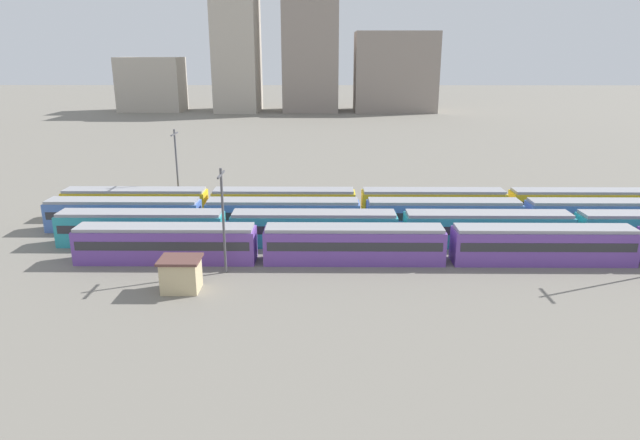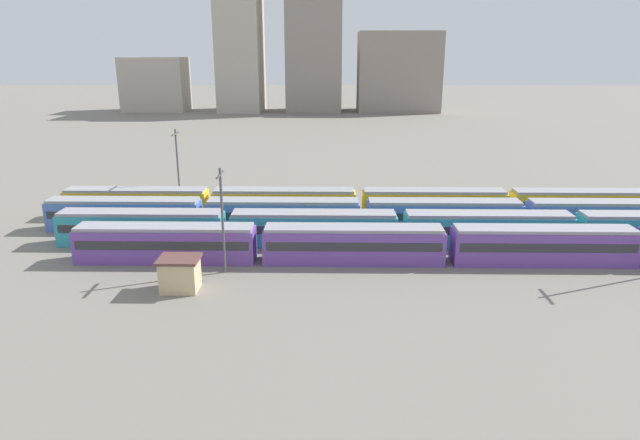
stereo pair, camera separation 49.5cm
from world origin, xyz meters
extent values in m
plane|color=slate|center=(0.00, 7.80, 0.00)|extent=(600.00, 600.00, 0.00)
cube|color=#6B429E|center=(-3.70, 0.00, 1.70)|extent=(18.00, 3.00, 3.40)
cube|color=#2D2D33|center=(-3.70, 0.00, 2.11)|extent=(17.20, 3.06, 0.90)
cube|color=#939399|center=(-3.70, 0.00, 3.57)|extent=(17.60, 2.70, 0.35)
cube|color=#6B429E|center=(15.20, 0.00, 1.70)|extent=(18.00, 3.00, 3.40)
cube|color=#2D2D33|center=(15.20, 0.00, 2.11)|extent=(17.20, 3.06, 0.90)
cube|color=#939399|center=(15.20, 0.00, 3.57)|extent=(17.60, 2.70, 0.35)
cube|color=#6B429E|center=(34.10, 0.00, 1.70)|extent=(18.00, 3.00, 3.40)
cube|color=#2D2D33|center=(34.10, 0.00, 2.11)|extent=(17.20, 3.06, 0.90)
cube|color=#939399|center=(34.10, 0.00, 3.57)|extent=(17.60, 2.70, 0.35)
cube|color=teal|center=(-7.82, 5.20, 1.70)|extent=(18.00, 3.00, 3.40)
cube|color=#2D2D33|center=(-7.82, 5.20, 2.11)|extent=(17.20, 3.06, 0.90)
cube|color=#939399|center=(-7.82, 5.20, 3.57)|extent=(17.60, 2.70, 0.35)
cube|color=teal|center=(11.08, 5.20, 1.70)|extent=(18.00, 3.00, 3.40)
cube|color=#2D2D33|center=(11.08, 5.20, 2.11)|extent=(17.20, 3.06, 0.90)
cube|color=#939399|center=(11.08, 5.20, 3.57)|extent=(17.60, 2.70, 0.35)
cube|color=teal|center=(29.98, 5.20, 1.70)|extent=(18.00, 3.00, 3.40)
cube|color=#2D2D33|center=(29.98, 5.20, 2.11)|extent=(17.20, 3.06, 0.90)
cube|color=#939399|center=(29.98, 5.20, 3.57)|extent=(17.60, 2.70, 0.35)
cube|color=#4C70BC|center=(-11.57, 10.40, 1.70)|extent=(18.00, 3.00, 3.40)
cube|color=#2D2D33|center=(-11.57, 10.40, 2.11)|extent=(17.20, 3.06, 0.90)
cube|color=#939399|center=(-11.57, 10.40, 3.57)|extent=(17.60, 2.70, 0.35)
cube|color=#4C70BC|center=(7.33, 10.40, 1.70)|extent=(18.00, 3.00, 3.40)
cube|color=#2D2D33|center=(7.33, 10.40, 2.11)|extent=(17.20, 3.06, 0.90)
cube|color=#939399|center=(7.33, 10.40, 3.57)|extent=(17.60, 2.70, 0.35)
cube|color=#4C70BC|center=(26.23, 10.40, 1.70)|extent=(18.00, 3.00, 3.40)
cube|color=#2D2D33|center=(26.23, 10.40, 2.11)|extent=(17.20, 3.06, 0.90)
cube|color=#939399|center=(26.23, 10.40, 3.57)|extent=(17.60, 2.70, 0.35)
cube|color=#4C70BC|center=(45.13, 10.40, 1.70)|extent=(18.00, 3.00, 3.40)
cube|color=#2D2D33|center=(45.13, 10.40, 2.11)|extent=(17.20, 3.06, 0.90)
cube|color=#939399|center=(45.13, 10.40, 3.57)|extent=(17.60, 2.70, 0.35)
cube|color=yellow|center=(-11.84, 15.60, 1.70)|extent=(18.00, 3.00, 3.40)
cube|color=#2D2D33|center=(-11.84, 15.60, 2.11)|extent=(17.20, 3.06, 0.90)
cube|color=#939399|center=(-11.84, 15.60, 3.57)|extent=(17.60, 2.70, 0.35)
cube|color=yellow|center=(7.06, 15.60, 1.70)|extent=(18.00, 3.00, 3.40)
cube|color=#2D2D33|center=(7.06, 15.60, 2.11)|extent=(17.20, 3.06, 0.90)
cube|color=#939399|center=(7.06, 15.60, 3.57)|extent=(17.60, 2.70, 0.35)
cube|color=yellow|center=(25.96, 15.60, 1.70)|extent=(18.00, 3.00, 3.40)
cube|color=#2D2D33|center=(25.96, 15.60, 2.11)|extent=(17.20, 3.06, 0.90)
cube|color=#939399|center=(25.96, 15.60, 3.57)|extent=(17.60, 2.70, 0.35)
cube|color=yellow|center=(44.86, 15.60, 1.70)|extent=(18.00, 3.00, 3.40)
cube|color=#2D2D33|center=(44.86, 15.60, 2.11)|extent=(17.20, 3.06, 0.90)
cube|color=#939399|center=(44.86, 15.60, 3.57)|extent=(17.60, 2.70, 0.35)
cylinder|color=#4C4C51|center=(-7.15, 18.90, 5.41)|extent=(0.24, 0.24, 10.81)
cube|color=#47474C|center=(-7.15, 18.90, 10.21)|extent=(0.16, 3.20, 0.16)
cylinder|color=#4C4C51|center=(2.77, -3.00, 5.11)|extent=(0.24, 0.24, 10.21)
cube|color=#47474C|center=(2.77, -3.00, 9.61)|extent=(0.16, 3.20, 0.16)
cube|color=#C6B284|center=(-0.43, -7.20, 1.40)|extent=(3.20, 2.60, 2.80)
cube|color=brown|center=(-0.43, -7.20, 2.92)|extent=(3.60, 3.00, 0.24)
cube|color=#B2A899|center=(-49.08, 149.18, 9.24)|extent=(21.85, 14.18, 18.47)
cube|color=#B2A899|center=(-18.39, 149.18, 20.96)|extent=(14.63, 21.64, 41.93)
cube|color=gray|center=(7.17, 149.18, 25.20)|extent=(19.02, 18.19, 50.39)
cube|color=gray|center=(36.56, 149.18, 13.46)|extent=(28.00, 19.03, 26.93)
camera|label=1|loc=(12.29, -52.91, 20.40)|focal=31.37mm
camera|label=2|loc=(12.78, -52.90, 20.40)|focal=31.37mm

